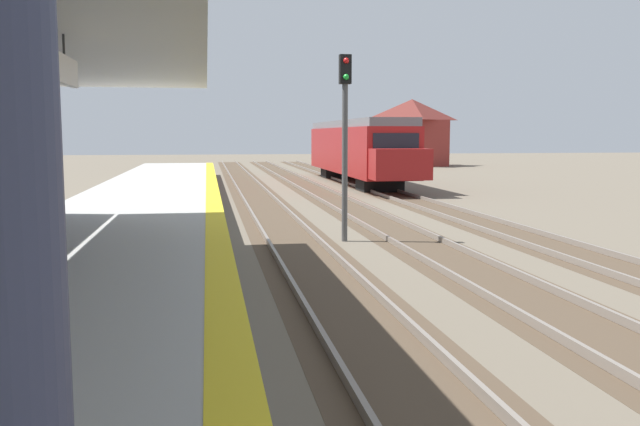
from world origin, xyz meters
The scene contains 7 objects.
station_platform centered at (-2.50, 16.00, 0.45)m, with size 5.00×80.00×0.91m.
track_pair_nearest_platform centered at (1.90, 20.00, 0.05)m, with size 2.34×120.00×0.16m.
track_pair_middle centered at (5.30, 20.00, 0.05)m, with size 2.34×120.00×0.16m.
track_pair_far_side centered at (8.70, 20.00, 0.05)m, with size 2.34×120.00×0.16m.
approaching_train centered at (8.70, 45.05, 2.18)m, with size 2.93×19.60×4.76m.
rail_signal_post centered at (3.38, 22.64, 3.19)m, with size 0.32×0.34×5.20m.
distant_trackside_house centered at (19.14, 68.16, 3.34)m, with size 6.60×5.28×6.40m.
Camera 1 is at (-0.44, 3.75, 3.01)m, focal length 38.55 mm.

